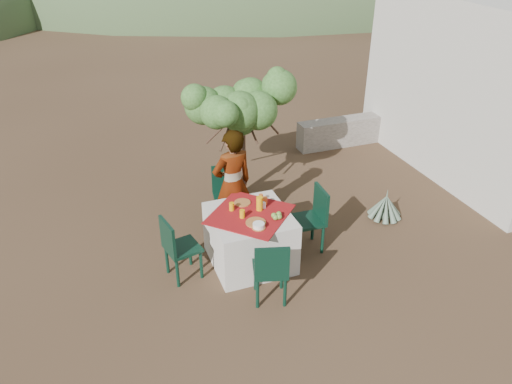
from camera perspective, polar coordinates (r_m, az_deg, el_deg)
ground at (r=6.55m, az=-1.08°, el=-10.17°), size 160.00×160.00×0.00m
table at (r=6.66m, az=-0.69°, el=-5.28°), size 1.30×1.30×0.76m
chair_far at (r=7.52m, az=-3.39°, el=0.05°), size 0.46×0.46×0.88m
chair_near at (r=5.95m, az=1.71°, el=-8.87°), size 0.50×0.50×0.88m
chair_left at (r=6.40m, az=-9.03°, el=-6.13°), size 0.48×0.48×0.89m
chair_right at (r=6.91m, az=6.49°, el=-2.76°), size 0.45×0.45×0.93m
person at (r=7.00m, az=-2.70°, el=0.85°), size 0.67×0.50×1.65m
shrub_tree at (r=7.88m, az=-1.41°, el=9.20°), size 1.55×1.52×1.82m
agave at (r=7.95m, az=14.56°, el=-1.66°), size 0.53×0.53×0.56m
guesthouse at (r=10.12m, az=27.00°, el=11.04°), size 3.20×4.20×3.00m
stone_wall at (r=10.45m, az=11.58°, el=7.02°), size 2.60×0.35×0.55m
plate_far at (r=6.68m, az=-1.57°, el=-1.22°), size 0.22×0.22×0.01m
plate_near at (r=6.26m, az=-0.02°, el=-3.52°), size 0.26×0.26×0.01m
glass_far at (r=6.51m, az=-2.80°, el=-1.67°), size 0.07×0.07×0.11m
glass_near at (r=6.35m, az=-1.58°, el=-2.51°), size 0.07×0.07×0.11m
juice_pitcher at (r=6.49m, az=0.41°, el=-1.33°), size 0.09×0.09×0.19m
bowl_plate at (r=6.17m, az=0.30°, el=-4.08°), size 0.17×0.17×0.01m
white_bowl at (r=6.15m, az=0.30°, el=-3.83°), size 0.15×0.15×0.05m
jar_left at (r=6.63m, az=1.01°, el=-1.02°), size 0.07×0.07×0.11m
jar_right at (r=6.72m, az=0.56°, el=-0.62°), size 0.06×0.06×0.09m
napkin_holder at (r=6.54m, az=0.76°, el=-1.56°), size 0.08×0.06×0.09m
fruit_cluster at (r=6.35m, az=2.39°, el=-2.75°), size 0.14×0.13×0.07m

